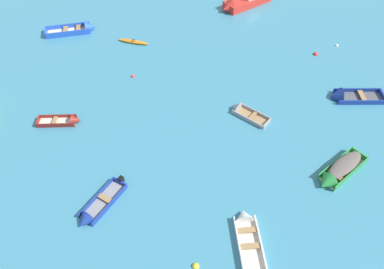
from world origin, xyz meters
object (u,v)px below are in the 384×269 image
(rowboat_maroon_back_row_left, at_px, (67,121))
(rowboat_white_foreground_center, at_px, (246,226))
(rowboat_deep_blue_cluster_inner, at_px, (344,97))
(rowboat_blue_far_left, at_px, (81,29))
(mooring_buoy_midfield, at_px, (337,46))
(rowboat_green_near_right, at_px, (338,172))
(mooring_buoy_trailing, at_px, (316,55))
(mooring_buoy_near_foreground, at_px, (133,77))
(mooring_buoy_far_field, at_px, (196,266))
(motor_launch_red_far_back, at_px, (245,0))
(rowboat_deep_blue_outer_left, at_px, (93,212))
(rowboat_grey_cluster_outer, at_px, (241,111))
(kayak_orange_back_row_right, at_px, (133,42))

(rowboat_maroon_back_row_left, height_order, rowboat_white_foreground_center, rowboat_white_foreground_center)
(rowboat_deep_blue_cluster_inner, bearing_deg, rowboat_blue_far_left, 146.10)
(rowboat_white_foreground_center, height_order, mooring_buoy_midfield, rowboat_white_foreground_center)
(rowboat_blue_far_left, bearing_deg, mooring_buoy_midfield, -16.32)
(rowboat_green_near_right, bearing_deg, mooring_buoy_trailing, 71.54)
(rowboat_deep_blue_cluster_inner, relative_size, mooring_buoy_near_foreground, 13.63)
(rowboat_white_foreground_center, xyz_separation_m, mooring_buoy_far_field, (-3.10, -1.61, -0.15))
(motor_launch_red_far_back, bearing_deg, rowboat_blue_far_left, -173.18)
(rowboat_maroon_back_row_left, bearing_deg, rowboat_deep_blue_outer_left, -76.33)
(rowboat_green_near_right, xyz_separation_m, rowboat_maroon_back_row_left, (-16.57, 7.71, -0.21))
(motor_launch_red_far_back, xyz_separation_m, mooring_buoy_near_foreground, (-12.14, -9.77, -0.61))
(rowboat_green_near_right, relative_size, mooring_buoy_far_field, 10.87)
(rowboat_green_near_right, distance_m, rowboat_blue_far_left, 25.58)
(rowboat_maroon_back_row_left, distance_m, mooring_buoy_far_field, 13.62)
(rowboat_blue_far_left, distance_m, rowboat_maroon_back_row_left, 12.22)
(rowboat_grey_cluster_outer, distance_m, mooring_buoy_trailing, 10.19)
(rowboat_deep_blue_cluster_inner, xyz_separation_m, mooring_buoy_midfield, (2.75, 6.73, -0.18))
(motor_launch_red_far_back, xyz_separation_m, mooring_buoy_far_field, (-10.05, -25.89, -0.61))
(rowboat_green_near_right, bearing_deg, mooring_buoy_far_field, -157.39)
(rowboat_green_near_right, distance_m, kayak_orange_back_row_right, 20.46)
(rowboat_blue_far_left, xyz_separation_m, motor_launch_red_far_back, (16.49, 1.97, 0.37))
(rowboat_white_foreground_center, height_order, rowboat_deep_blue_cluster_inner, rowboat_deep_blue_cluster_inner)
(rowboat_blue_far_left, bearing_deg, mooring_buoy_far_field, -74.92)
(rowboat_deep_blue_outer_left, distance_m, mooring_buoy_far_field, 6.49)
(mooring_buoy_midfield, bearing_deg, rowboat_deep_blue_cluster_inner, -112.20)
(rowboat_green_near_right, relative_size, mooring_buoy_trailing, 8.94)
(motor_launch_red_far_back, xyz_separation_m, mooring_buoy_midfield, (6.11, -8.59, -0.61))
(mooring_buoy_trailing, xyz_separation_m, mooring_buoy_midfield, (2.43, 0.94, 0.00))
(mooring_buoy_midfield, distance_m, mooring_buoy_near_foreground, 18.29)
(rowboat_maroon_back_row_left, relative_size, rowboat_white_foreground_center, 0.85)
(rowboat_green_near_right, bearing_deg, kayak_orange_back_row_right, 123.58)
(rowboat_blue_far_left, height_order, rowboat_maroon_back_row_left, rowboat_blue_far_left)
(mooring_buoy_trailing, distance_m, mooring_buoy_far_field, 21.36)
(mooring_buoy_midfield, relative_size, mooring_buoy_near_foreground, 0.95)
(mooring_buoy_trailing, bearing_deg, rowboat_deep_blue_outer_left, -146.75)
(rowboat_deep_blue_cluster_inner, height_order, mooring_buoy_midfield, rowboat_deep_blue_cluster_inner)
(rowboat_deep_blue_cluster_inner, distance_m, mooring_buoy_near_foreground, 16.47)
(motor_launch_red_far_back, height_order, mooring_buoy_far_field, motor_launch_red_far_back)
(rowboat_green_near_right, relative_size, kayak_orange_back_row_right, 1.45)
(mooring_buoy_far_field, bearing_deg, mooring_buoy_near_foreground, 97.41)
(rowboat_maroon_back_row_left, bearing_deg, motor_launch_red_far_back, 39.81)
(rowboat_grey_cluster_outer, height_order, mooring_buoy_trailing, rowboat_grey_cluster_outer)
(motor_launch_red_far_back, relative_size, rowboat_white_foreground_center, 1.62)
(rowboat_maroon_back_row_left, xyz_separation_m, mooring_buoy_midfield, (23.13, 5.59, -0.16))
(kayak_orange_back_row_right, bearing_deg, mooring_buoy_near_foreground, -94.48)
(rowboat_grey_cluster_outer, distance_m, mooring_buoy_far_field, 11.81)
(mooring_buoy_trailing, relative_size, mooring_buoy_far_field, 1.22)
(motor_launch_red_far_back, height_order, mooring_buoy_trailing, motor_launch_red_far_back)
(rowboat_green_near_right, bearing_deg, rowboat_blue_far_left, 128.86)
(rowboat_blue_far_left, height_order, mooring_buoy_far_field, rowboat_blue_far_left)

